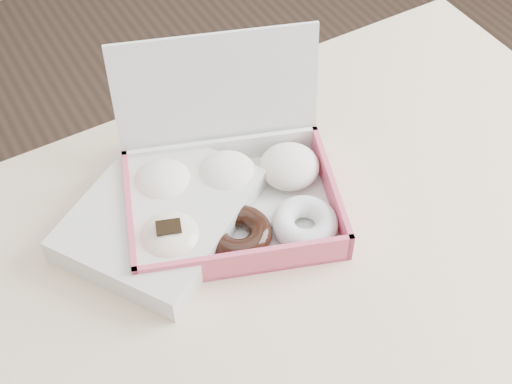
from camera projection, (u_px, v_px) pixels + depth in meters
table at (280, 319)px, 0.98m from camera, size 1.20×0.80×0.75m
donut_box at (228, 190)px, 0.98m from camera, size 0.35×0.33×0.21m
newspapers at (160, 215)px, 0.97m from camera, size 0.32×0.30×0.04m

